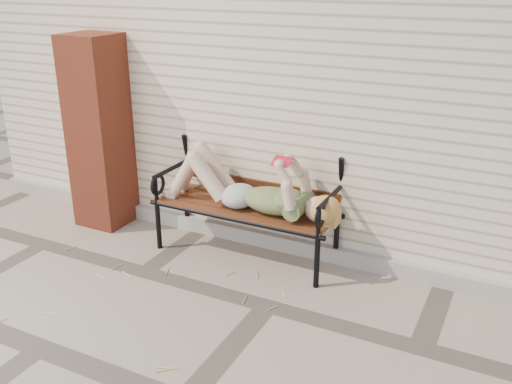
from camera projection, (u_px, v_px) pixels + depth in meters
The scene contains 7 objects.
ground at pixel (267, 306), 4.70m from camera, with size 80.00×80.00×0.00m, color gray.
house_wall at pixel (379, 68), 6.64m from camera, with size 8.00×4.00×3.00m, color beige.
foundation_strip at pixel (311, 249), 5.47m from camera, with size 8.00×0.10×0.15m, color #A19A92.
brick_pillar at pixel (99, 133), 5.91m from camera, with size 0.50×0.50×2.00m, color #953721.
garden_bench at pixel (251, 185), 5.38m from camera, with size 1.88×0.75×1.22m.
reading_woman at pixel (245, 187), 5.23m from camera, with size 1.77×0.40×0.56m.
straw_scatter at pixel (116, 295), 4.84m from camera, with size 2.91×1.60×0.01m.
Camera 1 is at (1.71, -3.63, 2.61)m, focal length 40.00 mm.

